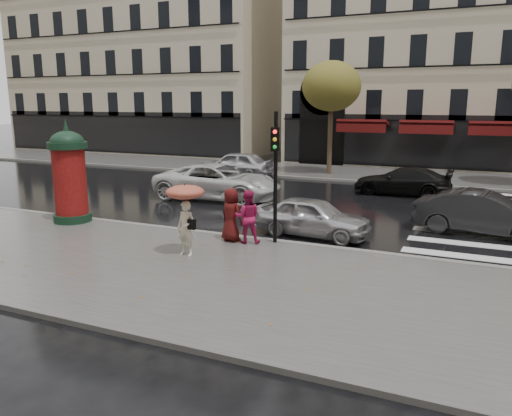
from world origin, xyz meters
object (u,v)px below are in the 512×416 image
at_px(car_silver, 313,217).
at_px(woman_red, 247,217).
at_px(car_white, 218,182).
at_px(car_black, 402,181).
at_px(car_darkgrey, 484,213).
at_px(man_burgundy, 231,215).
at_px(woman_umbrella, 186,208).
at_px(traffic_light, 275,165).
at_px(car_far_silver, 235,164).
at_px(morris_column, 69,173).

bearing_deg(car_silver, woman_red, 149.03).
distance_m(car_white, car_black, 8.69).
distance_m(car_darkgrey, car_white, 11.10).
bearing_deg(man_burgundy, woman_umbrella, 93.77).
height_order(traffic_light, car_far_silver, traffic_light).
relative_size(morris_column, car_white, 0.63).
distance_m(woman_red, car_silver, 2.46).
height_order(man_burgundy, traffic_light, traffic_light).
height_order(morris_column, car_darkgrey, morris_column).
height_order(car_white, car_far_silver, car_white).
distance_m(woman_red, car_black, 11.25).
bearing_deg(car_far_silver, car_silver, 33.54).
distance_m(woman_red, man_burgundy, 0.54).
bearing_deg(car_far_silver, morris_column, -4.84).
relative_size(man_burgundy, car_black, 0.37).
height_order(morris_column, car_black, morris_column).
height_order(woman_umbrella, car_darkgrey, woman_umbrella).
xyz_separation_m(woman_umbrella, car_far_silver, (-5.64, 14.42, -0.70)).
bearing_deg(morris_column, car_black, 47.48).
bearing_deg(car_white, traffic_light, -142.74).
height_order(car_white, car_black, car_white).
xyz_separation_m(traffic_light, car_silver, (0.68, 1.64, -1.85)).
bearing_deg(car_silver, morris_column, 108.59).
distance_m(woman_red, traffic_light, 1.77).
height_order(man_burgundy, car_white, man_burgundy).
bearing_deg(car_far_silver, car_darkgrey, 54.44).
distance_m(woman_umbrella, car_darkgrey, 9.82).
relative_size(car_silver, car_white, 0.66).
relative_size(car_white, car_black, 1.28).
height_order(car_silver, car_white, car_white).
distance_m(traffic_light, car_white, 8.11).
distance_m(woman_umbrella, woman_red, 2.15).
bearing_deg(traffic_light, woman_umbrella, -129.74).
xyz_separation_m(traffic_light, car_black, (2.28, 10.50, -1.84)).
relative_size(woman_red, car_black, 0.36).
bearing_deg(woman_umbrella, car_silver, 56.92).
distance_m(man_burgundy, car_darkgrey, 8.35).
height_order(man_burgundy, morris_column, morris_column).
height_order(traffic_light, car_darkgrey, traffic_light).
height_order(car_darkgrey, car_black, car_darkgrey).
bearing_deg(car_darkgrey, woman_umbrella, 136.38).
bearing_deg(car_silver, man_burgundy, 140.04).
bearing_deg(traffic_light, woman_red, -156.73).
bearing_deg(woman_red, traffic_light, -179.97).
xyz_separation_m(traffic_light, car_darkgrey, (5.77, 4.10, -1.77)).
bearing_deg(car_silver, car_darkgrey, -58.89).
relative_size(traffic_light, car_silver, 1.04).
bearing_deg(car_white, morris_column, 155.24).
distance_m(woman_red, car_white, 7.73).
bearing_deg(traffic_light, man_burgundy, -165.91).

